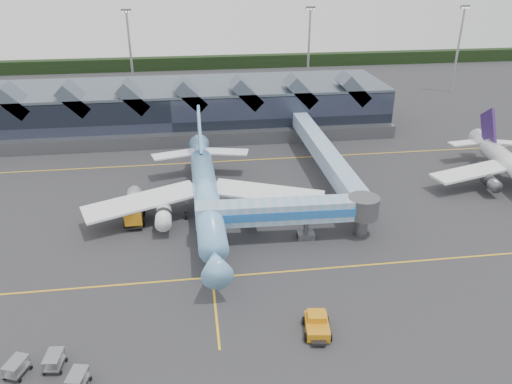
{
  "coord_description": "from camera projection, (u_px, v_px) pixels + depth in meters",
  "views": [
    {
      "loc": [
        -1.56,
        -56.66,
        34.35
      ],
      "look_at": [
        6.84,
        3.98,
        5.0
      ],
      "focal_mm": 35.0,
      "sensor_mm": 36.0,
      "label": 1
    }
  ],
  "objects": [
    {
      "name": "ground",
      "position": [
        209.0,
        242.0,
        65.65
      ],
      "size": [
        260.0,
        260.0,
        0.0
      ],
      "primitive_type": "plane",
      "color": "#28282B",
      "rests_on": "ground"
    },
    {
      "name": "taxi_stripes",
      "position": [
        205.0,
        208.0,
        74.58
      ],
      "size": [
        120.0,
        60.0,
        0.01
      ],
      "color": "yellow",
      "rests_on": "ground"
    },
    {
      "name": "tree_line_far",
      "position": [
        191.0,
        63.0,
        163.04
      ],
      "size": [
        260.0,
        4.0,
        4.0
      ],
      "primitive_type": "cube",
      "color": "black",
      "rests_on": "ground"
    },
    {
      "name": "terminal",
      "position": [
        172.0,
        108.0,
        105.21
      ],
      "size": [
        90.0,
        22.25,
        12.52
      ],
      "color": "black",
      "rests_on": "ground"
    },
    {
      "name": "light_masts",
      "position": [
        281.0,
        55.0,
        118.94
      ],
      "size": [
        132.4,
        42.56,
        22.45
      ],
      "color": "#9C9EA5",
      "rests_on": "ground"
    },
    {
      "name": "main_airliner",
      "position": [
        206.0,
        193.0,
        70.48
      ],
      "size": [
        34.78,
        39.89,
        12.84
      ],
      "rotation": [
        0.0,
        0.0,
        0.01
      ],
      "color": "#6DA7DD",
      "rests_on": "ground"
    },
    {
      "name": "jet_bridge",
      "position": [
        299.0,
        212.0,
        64.88
      ],
      "size": [
        24.1,
        4.26,
        5.71
      ],
      "rotation": [
        0.0,
        0.0,
        -0.03
      ],
      "color": "#7AB0CC",
      "rests_on": "ground"
    },
    {
      "name": "fuel_truck",
      "position": [
        134.0,
        205.0,
        71.34
      ],
      "size": [
        3.12,
        9.48,
        3.16
      ],
      "rotation": [
        0.0,
        0.0,
        0.05
      ],
      "color": "black",
      "rests_on": "ground"
    },
    {
      "name": "pushback_tug",
      "position": [
        317.0,
        325.0,
        49.78
      ],
      "size": [
        3.11,
        4.43,
        1.85
      ],
      "rotation": [
        0.0,
        0.0,
        -0.14
      ],
      "color": "#C57B12",
      "rests_on": "ground"
    },
    {
      "name": "baggage_carts",
      "position": [
        47.0,
        378.0,
        43.57
      ],
      "size": [
        7.76,
        7.45,
        1.55
      ],
      "rotation": [
        0.0,
        0.0,
        -0.21
      ],
      "color": "gray",
      "rests_on": "ground"
    }
  ]
}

